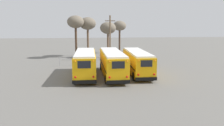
{
  "coord_description": "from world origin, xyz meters",
  "views": [
    {
      "loc": [
        -3.31,
        -27.77,
        6.44
      ],
      "look_at": [
        0.0,
        -0.52,
        1.58
      ],
      "focal_mm": 35.0,
      "sensor_mm": 36.0,
      "label": 1
    }
  ],
  "objects_px": {
    "bare_tree_0": "(120,26)",
    "bare_tree_1": "(88,24)",
    "school_bus_1": "(112,62)",
    "school_bus_2": "(137,61)",
    "bare_tree_2": "(76,23)",
    "school_bus_0": "(85,63)",
    "bare_tree_3": "(108,29)",
    "utility_pole": "(110,37)"
  },
  "relations": [
    {
      "from": "school_bus_0",
      "to": "school_bus_2",
      "type": "bearing_deg",
      "value": 5.24
    },
    {
      "from": "utility_pole",
      "to": "bare_tree_3",
      "type": "height_order",
      "value": "utility_pole"
    },
    {
      "from": "school_bus_0",
      "to": "bare_tree_2",
      "type": "bearing_deg",
      "value": 96.19
    },
    {
      "from": "school_bus_1",
      "to": "bare_tree_3",
      "type": "relative_size",
      "value": 1.52
    },
    {
      "from": "school_bus_2",
      "to": "utility_pole",
      "type": "height_order",
      "value": "utility_pole"
    },
    {
      "from": "bare_tree_0",
      "to": "bare_tree_1",
      "type": "distance_m",
      "value": 8.33
    },
    {
      "from": "school_bus_1",
      "to": "bare_tree_2",
      "type": "bearing_deg",
      "value": 107.65
    },
    {
      "from": "school_bus_2",
      "to": "bare_tree_0",
      "type": "height_order",
      "value": "bare_tree_0"
    },
    {
      "from": "bare_tree_2",
      "to": "bare_tree_3",
      "type": "height_order",
      "value": "bare_tree_2"
    },
    {
      "from": "utility_pole",
      "to": "bare_tree_1",
      "type": "xyz_separation_m",
      "value": [
        -3.95,
        5.66,
        2.31
      ]
    },
    {
      "from": "utility_pole",
      "to": "bare_tree_3",
      "type": "relative_size",
      "value": 1.16
    },
    {
      "from": "school_bus_2",
      "to": "school_bus_0",
      "type": "bearing_deg",
      "value": -174.76
    },
    {
      "from": "school_bus_0",
      "to": "utility_pole",
      "type": "bearing_deg",
      "value": 69.98
    },
    {
      "from": "school_bus_0",
      "to": "bare_tree_3",
      "type": "bearing_deg",
      "value": 73.88
    },
    {
      "from": "bare_tree_0",
      "to": "bare_tree_1",
      "type": "bearing_deg",
      "value": -150.23
    },
    {
      "from": "school_bus_2",
      "to": "school_bus_1",
      "type": "bearing_deg",
      "value": -168.39
    },
    {
      "from": "school_bus_0",
      "to": "school_bus_1",
      "type": "height_order",
      "value": "school_bus_0"
    },
    {
      "from": "school_bus_2",
      "to": "bare_tree_2",
      "type": "bearing_deg",
      "value": 118.91
    },
    {
      "from": "bare_tree_0",
      "to": "bare_tree_1",
      "type": "xyz_separation_m",
      "value": [
        -7.22,
        -4.13,
        0.51
      ]
    },
    {
      "from": "school_bus_1",
      "to": "bare_tree_2",
      "type": "height_order",
      "value": "bare_tree_2"
    },
    {
      "from": "bare_tree_1",
      "to": "bare_tree_2",
      "type": "xyz_separation_m",
      "value": [
        -2.33,
        -2.05,
        0.26
      ]
    },
    {
      "from": "school_bus_1",
      "to": "bare_tree_1",
      "type": "bearing_deg",
      "value": 98.78
    },
    {
      "from": "bare_tree_0",
      "to": "bare_tree_2",
      "type": "relative_size",
      "value": 0.89
    },
    {
      "from": "school_bus_1",
      "to": "utility_pole",
      "type": "relative_size",
      "value": 1.31
    },
    {
      "from": "school_bus_2",
      "to": "bare_tree_2",
      "type": "height_order",
      "value": "bare_tree_2"
    },
    {
      "from": "bare_tree_0",
      "to": "bare_tree_1",
      "type": "height_order",
      "value": "bare_tree_1"
    },
    {
      "from": "bare_tree_0",
      "to": "utility_pole",
      "type": "bearing_deg",
      "value": -108.47
    },
    {
      "from": "school_bus_2",
      "to": "bare_tree_0",
      "type": "distance_m",
      "value": 22.06
    },
    {
      "from": "bare_tree_1",
      "to": "bare_tree_3",
      "type": "relative_size",
      "value": 1.14
    },
    {
      "from": "school_bus_2",
      "to": "bare_tree_2",
      "type": "xyz_separation_m",
      "value": [
        -8.52,
        15.43,
        5.13
      ]
    },
    {
      "from": "school_bus_2",
      "to": "bare_tree_0",
      "type": "bearing_deg",
      "value": 87.3
    },
    {
      "from": "utility_pole",
      "to": "bare_tree_1",
      "type": "distance_m",
      "value": 7.28
    },
    {
      "from": "school_bus_2",
      "to": "bare_tree_1",
      "type": "height_order",
      "value": "bare_tree_1"
    },
    {
      "from": "school_bus_2",
      "to": "bare_tree_3",
      "type": "bearing_deg",
      "value": 98.93
    },
    {
      "from": "utility_pole",
      "to": "bare_tree_0",
      "type": "height_order",
      "value": "utility_pole"
    },
    {
      "from": "school_bus_1",
      "to": "bare_tree_1",
      "type": "distance_m",
      "value": 19.01
    },
    {
      "from": "bare_tree_1",
      "to": "bare_tree_3",
      "type": "height_order",
      "value": "bare_tree_1"
    },
    {
      "from": "school_bus_2",
      "to": "utility_pole",
      "type": "xyz_separation_m",
      "value": [
        -2.25,
        11.81,
        2.56
      ]
    },
    {
      "from": "bare_tree_1",
      "to": "school_bus_2",
      "type": "bearing_deg",
      "value": -70.48
    },
    {
      "from": "school_bus_0",
      "to": "bare_tree_0",
      "type": "height_order",
      "value": "bare_tree_0"
    },
    {
      "from": "school_bus_1",
      "to": "bare_tree_1",
      "type": "height_order",
      "value": "bare_tree_1"
    },
    {
      "from": "school_bus_0",
      "to": "school_bus_1",
      "type": "xyz_separation_m",
      "value": [
        3.39,
        -0.07,
        0.0
      ]
    }
  ]
}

